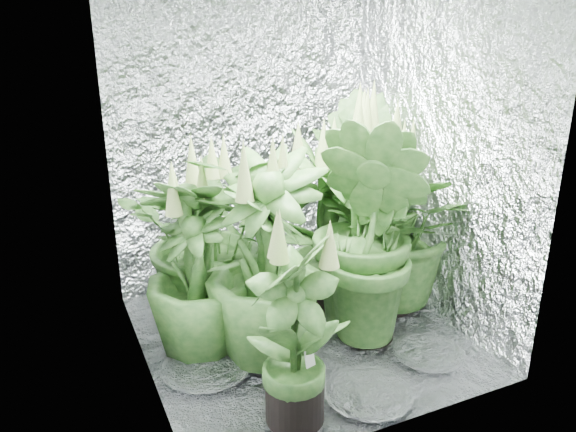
{
  "coord_description": "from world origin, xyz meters",
  "views": [
    {
      "loc": [
        -1.15,
        -2.35,
        1.61
      ],
      "look_at": [
        -0.07,
        0.0,
        0.68
      ],
      "focal_mm": 35.0,
      "sensor_mm": 36.0,
      "label": 1
    }
  ],
  "objects_px": {
    "plant_b": "(321,225)",
    "plant_h": "(265,262)",
    "plant_e": "(393,224)",
    "plant_f": "(295,331)",
    "plant_g": "(370,232)",
    "plant_d": "(197,269)",
    "plant_c": "(368,195)",
    "circulation_fan": "(361,263)",
    "plant_a": "(212,235)"
  },
  "relations": [
    {
      "from": "plant_b",
      "to": "plant_c",
      "type": "height_order",
      "value": "plant_c"
    },
    {
      "from": "plant_a",
      "to": "plant_e",
      "type": "bearing_deg",
      "value": -16.21
    },
    {
      "from": "plant_b",
      "to": "plant_g",
      "type": "xyz_separation_m",
      "value": [
        0.07,
        -0.39,
        0.09
      ]
    },
    {
      "from": "plant_d",
      "to": "circulation_fan",
      "type": "distance_m",
      "value": 1.17
    },
    {
      "from": "circulation_fan",
      "to": "plant_c",
      "type": "bearing_deg",
      "value": 38.16
    },
    {
      "from": "plant_e",
      "to": "plant_h",
      "type": "xyz_separation_m",
      "value": [
        -0.85,
        -0.18,
        0.0
      ]
    },
    {
      "from": "plant_f",
      "to": "circulation_fan",
      "type": "distance_m",
      "value": 1.3
    },
    {
      "from": "plant_a",
      "to": "plant_f",
      "type": "relative_size",
      "value": 1.21
    },
    {
      "from": "plant_b",
      "to": "plant_e",
      "type": "height_order",
      "value": "plant_b"
    },
    {
      "from": "circulation_fan",
      "to": "plant_h",
      "type": "bearing_deg",
      "value": -152.85
    },
    {
      "from": "plant_b",
      "to": "plant_e",
      "type": "relative_size",
      "value": 1.02
    },
    {
      "from": "plant_d",
      "to": "plant_e",
      "type": "bearing_deg",
      "value": 0.44
    },
    {
      "from": "plant_d",
      "to": "plant_f",
      "type": "relative_size",
      "value": 1.08
    },
    {
      "from": "plant_b",
      "to": "plant_h",
      "type": "bearing_deg",
      "value": -143.48
    },
    {
      "from": "plant_a",
      "to": "plant_e",
      "type": "height_order",
      "value": "plant_e"
    },
    {
      "from": "plant_h",
      "to": "circulation_fan",
      "type": "height_order",
      "value": "plant_h"
    },
    {
      "from": "plant_a",
      "to": "plant_c",
      "type": "distance_m",
      "value": 1.0
    },
    {
      "from": "plant_a",
      "to": "plant_g",
      "type": "relative_size",
      "value": 0.89
    },
    {
      "from": "plant_b",
      "to": "plant_d",
      "type": "height_order",
      "value": "plant_b"
    },
    {
      "from": "plant_a",
      "to": "plant_g",
      "type": "xyz_separation_m",
      "value": [
        0.67,
        -0.49,
        0.08
      ]
    },
    {
      "from": "plant_a",
      "to": "plant_h",
      "type": "bearing_deg",
      "value": -75.85
    },
    {
      "from": "plant_c",
      "to": "plant_g",
      "type": "relative_size",
      "value": 0.99
    },
    {
      "from": "plant_b",
      "to": "plant_h",
      "type": "height_order",
      "value": "plant_b"
    },
    {
      "from": "plant_e",
      "to": "plant_a",
      "type": "bearing_deg",
      "value": 163.79
    },
    {
      "from": "plant_f",
      "to": "plant_h",
      "type": "distance_m",
      "value": 0.49
    },
    {
      "from": "circulation_fan",
      "to": "plant_f",
      "type": "bearing_deg",
      "value": -135.23
    },
    {
      "from": "plant_b",
      "to": "plant_g",
      "type": "relative_size",
      "value": 0.88
    },
    {
      "from": "circulation_fan",
      "to": "plant_d",
      "type": "bearing_deg",
      "value": -167.48
    },
    {
      "from": "plant_d",
      "to": "plant_f",
      "type": "bearing_deg",
      "value": -71.71
    },
    {
      "from": "plant_c",
      "to": "plant_f",
      "type": "height_order",
      "value": "plant_c"
    },
    {
      "from": "plant_a",
      "to": "plant_d",
      "type": "distance_m",
      "value": 0.34
    },
    {
      "from": "plant_g",
      "to": "circulation_fan",
      "type": "bearing_deg",
      "value": 61.6
    },
    {
      "from": "plant_f",
      "to": "circulation_fan",
      "type": "relative_size",
      "value": 2.28
    },
    {
      "from": "plant_a",
      "to": "plant_d",
      "type": "bearing_deg",
      "value": -119.7
    },
    {
      "from": "plant_g",
      "to": "plant_b",
      "type": "bearing_deg",
      "value": 100.21
    },
    {
      "from": "plant_b",
      "to": "plant_g",
      "type": "bearing_deg",
      "value": -79.79
    },
    {
      "from": "plant_a",
      "to": "plant_f",
      "type": "xyz_separation_m",
      "value": [
        0.05,
        -0.94,
        -0.08
      ]
    },
    {
      "from": "plant_b",
      "to": "plant_g",
      "type": "height_order",
      "value": "plant_g"
    },
    {
      "from": "plant_d",
      "to": "plant_h",
      "type": "distance_m",
      "value": 0.33
    },
    {
      "from": "plant_e",
      "to": "circulation_fan",
      "type": "distance_m",
      "value": 0.43
    },
    {
      "from": "plant_f",
      "to": "plant_h",
      "type": "relative_size",
      "value": 0.84
    },
    {
      "from": "plant_b",
      "to": "plant_e",
      "type": "bearing_deg",
      "value": -26.52
    },
    {
      "from": "plant_c",
      "to": "plant_e",
      "type": "xyz_separation_m",
      "value": [
        -0.04,
        -0.32,
        -0.07
      ]
    },
    {
      "from": "plant_f",
      "to": "plant_b",
      "type": "bearing_deg",
      "value": 56.5
    },
    {
      "from": "plant_c",
      "to": "plant_h",
      "type": "relative_size",
      "value": 1.14
    },
    {
      "from": "plant_e",
      "to": "plant_f",
      "type": "relative_size",
      "value": 1.17
    },
    {
      "from": "plant_a",
      "to": "plant_h",
      "type": "relative_size",
      "value": 1.02
    },
    {
      "from": "plant_b",
      "to": "plant_h",
      "type": "xyz_separation_m",
      "value": [
        -0.49,
        -0.36,
        0.02
      ]
    },
    {
      "from": "plant_d",
      "to": "plant_g",
      "type": "height_order",
      "value": "plant_g"
    },
    {
      "from": "plant_g",
      "to": "plant_h",
      "type": "height_order",
      "value": "plant_g"
    }
  ]
}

